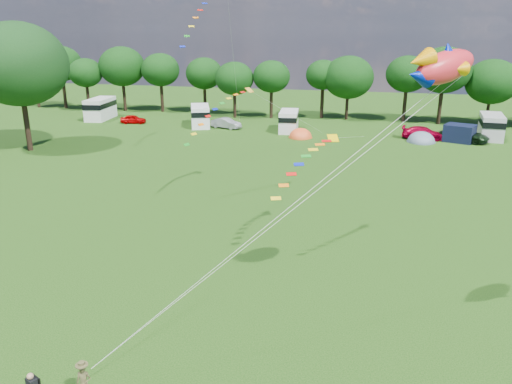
% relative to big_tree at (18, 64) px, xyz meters
% --- Properties ---
extents(ground_plane, '(180.00, 180.00, 0.00)m').
position_rel_big_tree_xyz_m(ground_plane, '(30.00, -28.00, -9.02)').
color(ground_plane, black).
rests_on(ground_plane, ground).
extents(tree_line, '(102.98, 10.98, 10.27)m').
position_rel_big_tree_xyz_m(tree_line, '(35.30, 26.99, -2.67)').
color(tree_line, black).
rests_on(tree_line, ground).
extents(big_tree, '(10.00, 10.00, 13.28)m').
position_rel_big_tree_xyz_m(big_tree, '(0.00, 0.00, 0.00)').
color(big_tree, black).
rests_on(big_tree, ground).
extents(car_a, '(3.74, 2.09, 1.18)m').
position_rel_big_tree_xyz_m(car_a, '(3.37, 17.28, -8.43)').
color(car_a, '#B70002').
rests_on(car_a, ground).
extents(car_b, '(4.07, 2.50, 1.35)m').
position_rel_big_tree_xyz_m(car_b, '(16.87, 16.94, -8.34)').
color(car_b, gray).
rests_on(car_b, ground).
extents(car_c, '(4.98, 2.45, 1.45)m').
position_rel_big_tree_xyz_m(car_c, '(41.55, 16.12, -8.29)').
color(car_c, '#A10022').
rests_on(car_c, ground).
extents(car_d, '(6.05, 4.37, 1.50)m').
position_rel_big_tree_xyz_m(car_d, '(46.04, 15.74, -8.27)').
color(car_d, black).
rests_on(car_d, ground).
extents(campervan_a, '(3.34, 6.37, 2.99)m').
position_rel_big_tree_xyz_m(campervan_a, '(-2.79, 19.34, -7.41)').
color(campervan_a, silver).
rests_on(campervan_a, ground).
extents(campervan_b, '(4.22, 6.07, 2.74)m').
position_rel_big_tree_xyz_m(campervan_b, '(13.06, 17.59, -7.55)').
color(campervan_b, white).
rests_on(campervan_b, ground).
extents(campervan_c, '(2.81, 5.48, 2.58)m').
position_rel_big_tree_xyz_m(campervan_c, '(25.17, 17.11, -7.63)').
color(campervan_c, silver).
rests_on(campervan_c, ground).
extents(campervan_d, '(2.95, 5.98, 2.84)m').
position_rel_big_tree_xyz_m(campervan_d, '(49.33, 18.52, -7.49)').
color(campervan_d, '#B2B2B4').
rests_on(campervan_d, ground).
extents(tent_orange, '(2.87, 3.15, 2.25)m').
position_rel_big_tree_xyz_m(tent_orange, '(27.27, 13.49, -9.00)').
color(tent_orange, '#F05625').
rests_on(tent_orange, ground).
extents(tent_greyblue, '(3.25, 3.56, 2.42)m').
position_rel_big_tree_xyz_m(tent_greyblue, '(41.22, 14.37, -9.00)').
color(tent_greyblue, slate).
rests_on(tent_greyblue, ground).
extents(awning_navy, '(3.90, 3.57, 1.99)m').
position_rel_big_tree_xyz_m(awning_navy, '(45.46, 15.62, -8.02)').
color(awning_navy, black).
rests_on(awning_navy, ground).
extents(kite_flyer, '(0.61, 0.46, 1.51)m').
position_rel_big_tree_xyz_m(kite_flyer, '(26.93, -32.61, -8.26)').
color(kite_flyer, brown).
rests_on(kite_flyer, ground).
extents(fish_kite, '(3.08, 2.93, 1.80)m').
position_rel_big_tree_xyz_m(fish_kite, '(38.27, -25.27, 2.15)').
color(fish_kite, red).
rests_on(fish_kite, ground).
extents(streamer_kite_a, '(3.31, 5.49, 5.74)m').
position_rel_big_tree_xyz_m(streamer_kite_a, '(20.20, 1.33, 5.60)').
color(streamer_kite_a, yellow).
rests_on(streamer_kite_a, ground).
extents(streamer_kite_b, '(4.15, 4.69, 3.79)m').
position_rel_big_tree_xyz_m(streamer_kite_b, '(25.01, -9.71, -2.05)').
color(streamer_kite_b, gold).
rests_on(streamer_kite_b, ground).
extents(streamer_kite_c, '(3.20, 4.88, 2.81)m').
position_rel_big_tree_xyz_m(streamer_kite_c, '(32.65, -17.70, -3.42)').
color(streamer_kite_c, '#E3BE00').
rests_on(streamer_kite_c, ground).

